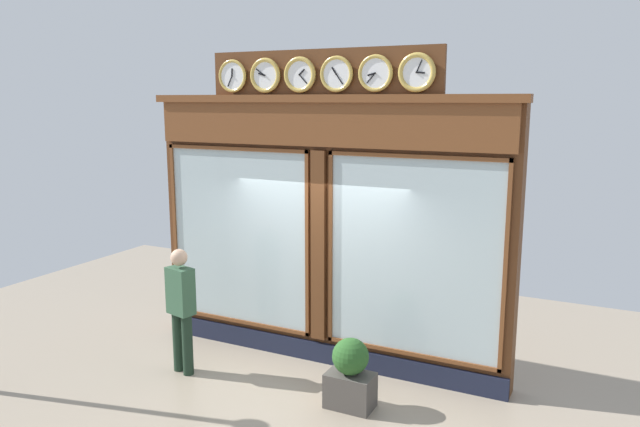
{
  "coord_description": "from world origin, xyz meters",
  "views": [
    {
      "loc": [
        -3.54,
        7.14,
        3.59
      ],
      "look_at": [
        0.0,
        0.0,
        2.09
      ],
      "focal_mm": 34.25,
      "sensor_mm": 36.0,
      "label": 1
    }
  ],
  "objects": [
    {
      "name": "shop_facade",
      "position": [
        -0.0,
        -0.12,
        1.89
      ],
      "size": [
        5.21,
        0.42,
        4.22
      ],
      "color": "#5B3319",
      "rests_on": "ground_plane"
    },
    {
      "name": "planter_shrub",
      "position": [
        -0.89,
        1.0,
        0.64
      ],
      "size": [
        0.43,
        0.43,
        0.43
      ],
      "primitive_type": "sphere",
      "color": "#285623",
      "rests_on": "planter_box"
    },
    {
      "name": "pedestrian",
      "position": [
        1.48,
        1.12,
        0.93
      ],
      "size": [
        0.4,
        0.3,
        1.69
      ],
      "color": "#1C2F21",
      "rests_on": "ground_plane"
    },
    {
      "name": "planter_box",
      "position": [
        -0.89,
        1.0,
        0.21
      ],
      "size": [
        0.56,
        0.36,
        0.42
      ],
      "primitive_type": "cube",
      "color": "#4C4742",
      "rests_on": "ground_plane"
    }
  ]
}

